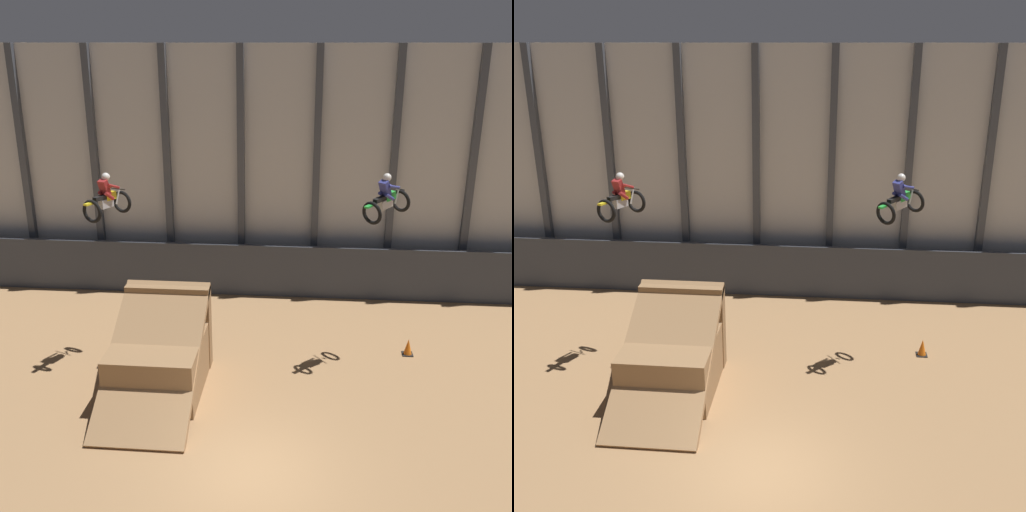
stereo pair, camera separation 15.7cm
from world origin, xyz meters
TOP-DOWN VIEW (x-y plane):
  - ground_plane at (0.00, 0.00)m, footprint 60.00×60.00m
  - arena_back_wall at (0.00, 11.94)m, footprint 32.00×0.40m
  - lower_barrier at (0.00, 11.03)m, footprint 31.36×0.20m
  - dirt_ramp at (-3.14, 3.84)m, footprint 2.69×4.86m
  - rider_bike_left_air at (-5.07, 5.64)m, footprint 1.26×1.77m
  - rider_bike_right_air at (3.62, 6.14)m, footprint 1.63×1.64m
  - traffic_cone_near_ramp at (4.76, 6.39)m, footprint 0.36×0.36m

SIDE VIEW (x-z plane):
  - ground_plane at x=0.00m, z-range 0.00..0.00m
  - traffic_cone_near_ramp at x=4.76m, z-range -0.01..0.57m
  - dirt_ramp at x=-3.14m, z-range -0.47..2.49m
  - lower_barrier at x=0.00m, z-range 0.00..2.21m
  - arena_back_wall at x=0.00m, z-range 0.00..10.03m
  - rider_bike_left_air at x=-5.07m, z-range 4.69..6.14m
  - rider_bike_right_air at x=3.62m, z-range 4.71..6.23m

